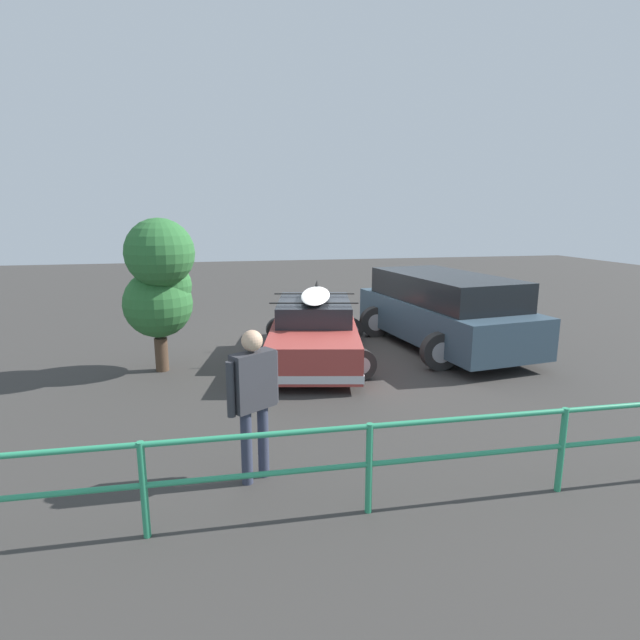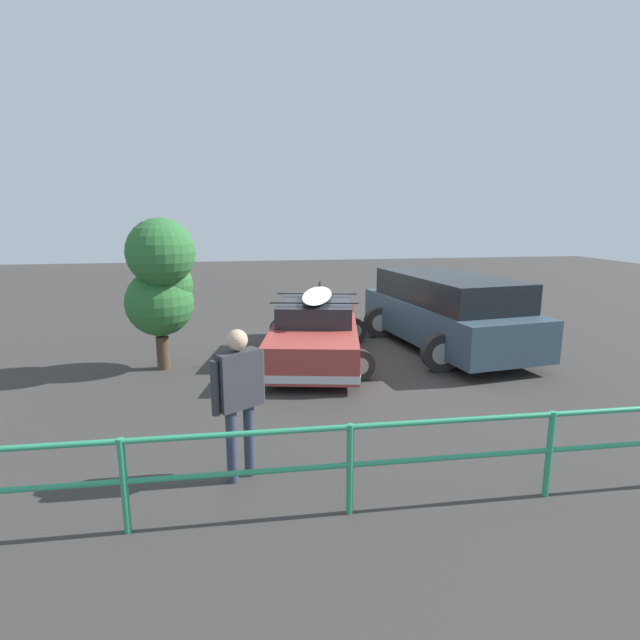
{
  "view_description": "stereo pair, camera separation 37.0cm",
  "coord_description": "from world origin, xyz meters",
  "px_view_note": "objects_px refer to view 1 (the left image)",
  "views": [
    {
      "loc": [
        2.63,
        10.47,
        2.97
      ],
      "look_at": [
        0.7,
        1.18,
        0.95
      ],
      "focal_mm": 28.0,
      "sensor_mm": 36.0,
      "label": 1
    },
    {
      "loc": [
        2.26,
        10.54,
        2.97
      ],
      "look_at": [
        0.7,
        1.18,
        0.95
      ],
      "focal_mm": 28.0,
      "sensor_mm": 36.0,
      "label": 2
    }
  ],
  "objects_px": {
    "suv_car": "(443,310)",
    "bush_near_left": "(160,276)",
    "sedan_car": "(314,331)",
    "person_bystander": "(254,392)"
  },
  "relations": [
    {
      "from": "suv_car",
      "to": "person_bystander",
      "type": "bearing_deg",
      "value": 47.21
    },
    {
      "from": "bush_near_left",
      "to": "sedan_car",
      "type": "bearing_deg",
      "value": -173.48
    },
    {
      "from": "suv_car",
      "to": "bush_near_left",
      "type": "bearing_deg",
      "value": 5.93
    },
    {
      "from": "person_bystander",
      "to": "bush_near_left",
      "type": "height_order",
      "value": "bush_near_left"
    },
    {
      "from": "suv_car",
      "to": "person_bystander",
      "type": "xyz_separation_m",
      "value": [
        4.6,
        4.97,
        0.18
      ]
    },
    {
      "from": "suv_car",
      "to": "bush_near_left",
      "type": "distance_m",
      "value": 6.09
    },
    {
      "from": "sedan_car",
      "to": "person_bystander",
      "type": "height_order",
      "value": "person_bystander"
    },
    {
      "from": "bush_near_left",
      "to": "person_bystander",
      "type": "bearing_deg",
      "value": 107.6
    },
    {
      "from": "sedan_car",
      "to": "suv_car",
      "type": "bearing_deg",
      "value": -174.65
    },
    {
      "from": "sedan_car",
      "to": "bush_near_left",
      "type": "height_order",
      "value": "bush_near_left"
    }
  ]
}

